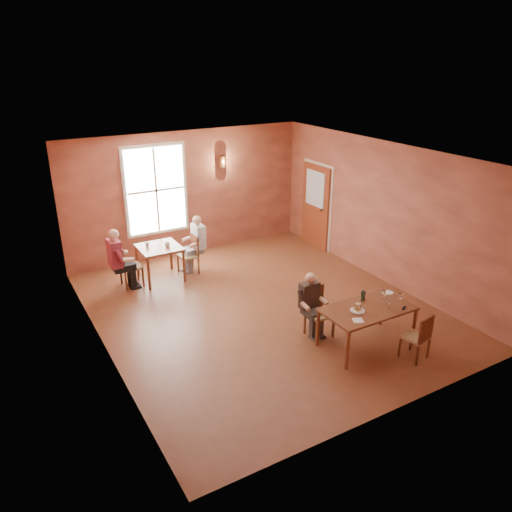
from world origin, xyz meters
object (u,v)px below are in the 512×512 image
main_table (366,327)px  diner_maroon (129,257)px  diner_main (321,308)px  chair_diner_maroon (131,266)px  second_table (160,263)px  diner_white (189,247)px  chair_diner_white (188,255)px  chair_empty (416,336)px  chair_diner_main (319,313)px

main_table → diner_maroon: (-2.78, 4.30, 0.30)m
diner_main → chair_diner_maroon: bearing=-58.6°
second_table → diner_white: bearing=0.0°
main_table → diner_white: bearing=108.3°
second_table → diner_maroon: 0.73m
chair_diner_white → chair_empty: bearing=-159.3°
main_table → diner_white: 4.53m
diner_main → chair_diner_maroon: size_ratio=1.20×
second_table → chair_diner_white: size_ratio=0.99×
chair_diner_white → chair_diner_maroon: (-1.30, 0.00, 0.02)m
second_table → chair_diner_white: 0.65m
main_table → chair_empty: chair_empty is taller
diner_main → diner_maroon: bearing=-58.2°
diner_maroon → main_table: bearing=32.9°
chair_diner_main → diner_maroon: bearing=-58.0°
chair_diner_main → diner_white: (-0.92, 3.65, 0.18)m
chair_diner_main → diner_maroon: (-2.28, 3.65, 0.21)m
main_table → second_table: (-2.10, 4.30, 0.03)m
diner_main → chair_empty: (0.93, -1.31, -0.15)m
chair_empty → chair_diner_maroon: chair_diner_maroon is taller
diner_main → chair_diner_white: size_ratio=1.26×
chair_diner_maroon → diner_maroon: (-0.03, 0.00, 0.19)m
chair_diner_white → diner_white: size_ratio=0.70×
diner_maroon → diner_white: bearing=90.0°
second_table → diner_white: size_ratio=0.70×
chair_empty → diner_main: bearing=114.7°
chair_empty → diner_maroon: bearing=112.0°
diner_main → second_table: bearing=-66.5°
main_table → chair_diner_maroon: (-2.75, 4.30, 0.10)m
main_table → diner_main: bearing=128.9°
second_table → chair_empty: bearing=-63.1°
diner_main → diner_maroon: (-2.28, 3.68, 0.10)m
second_table → diner_maroon: bearing=180.0°
main_table → diner_main: size_ratio=1.37×
chair_diner_main → chair_empty: bearing=124.8°
diner_main → diner_maroon: size_ratio=0.84×
chair_empty → chair_diner_maroon: 5.92m
second_table → chair_diner_white: (0.65, 0.00, 0.06)m
chair_empty → diner_maroon: diner_maroon is taller
chair_diner_main → second_table: (-1.60, 3.65, -0.06)m
diner_main → chair_diner_maroon: diner_main is taller
diner_main → second_table: 4.01m
chair_empty → chair_diner_white: 5.34m
chair_diner_main → chair_empty: (0.93, -1.34, -0.04)m
main_table → diner_main: 0.82m
second_table → chair_diner_maroon: size_ratio=0.94×
chair_diner_white → diner_maroon: 1.35m
second_table → chair_diner_maroon: chair_diner_maroon is taller
second_table → diner_white: diner_white is taller
second_table → chair_diner_white: chair_diner_white is taller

